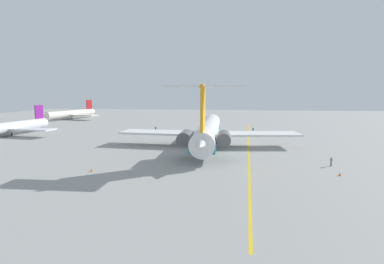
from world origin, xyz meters
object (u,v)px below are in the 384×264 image
Objects in this scene: ground_crew_portside at (282,132)px; safety_cone_wingtip at (92,170)px; airliner_mid_right at (9,128)px; ground_crew_near_nose at (331,160)px; airliner_far_right at (70,114)px; ground_crew_near_tail at (253,129)px; safety_cone_nose at (340,174)px; main_jetliner at (208,131)px; ground_crew_starboard at (156,128)px.

safety_cone_wingtip is (-45.45, 37.51, -0.85)m from ground_crew_portside.
ground_crew_near_nose is (-26.76, -82.24, -1.47)m from airliner_mid_right.
airliner_far_right is at bearing 19.01° from ground_crew_portside.
safety_cone_wingtip is at bearing -26.26° from ground_crew_near_tail.
safety_cone_wingtip is (-2.44, 39.62, 0.00)m from safety_cone_nose.
ground_crew_near_tail is at bearing -29.80° from safety_cone_wingtip.
ground_crew_near_nose is at bearing -5.61° from safety_cone_nose.
airliner_mid_right is at bearing 52.27° from ground_crew_portside.
ground_crew_near_tail is 3.19× the size of safety_cone_nose.
main_jetliner is at bearing -20.97° from ground_crew_near_tail.
airliner_far_right is 52.62× the size of safety_cone_wingtip.
airliner_mid_right reaches higher than ground_crew_near_nose.
safety_cone_wingtip is (-51.87, 29.71, -0.84)m from ground_crew_near_tail.
ground_crew_starboard is at bearing 35.13° from main_jetliner.
airliner_far_right reaches higher than safety_cone_wingtip.
ground_crew_near_tail is 50.42m from safety_cone_nose.
main_jetliner reaches higher than airliner_far_right.
safety_cone_nose is (-48.78, -41.42, -0.81)m from ground_crew_starboard.
main_jetliner is 60.36m from airliner_mid_right.
airliner_far_right is 100.14m from ground_crew_portside.
airliner_far_right is at bearing 30.30° from safety_cone_wingtip.
airliner_far_right is 52.62× the size of safety_cone_nose.
ground_crew_near_nose is 3.06× the size of safety_cone_wingtip.
safety_cone_wingtip is at bearing 93.53° from safety_cone_nose.
ground_crew_near_nose is at bearing 17.28° from ground_crew_near_tail.
airliner_mid_right is 88.11m from safety_cone_nose.
main_jetliner is 31.76m from safety_cone_nose.
ground_crew_starboard is at bearing 78.81° from ground_crew_near_nose.
airliner_mid_right is 55.08m from safety_cone_wingtip.
safety_cone_nose is at bearing -136.11° from main_jetliner.
ground_crew_near_nose is at bearing 139.43° from ground_crew_portside.
ground_crew_near_nose is (-80.79, -92.60, -1.53)m from airliner_far_right.
ground_crew_near_nose is 44.34m from ground_crew_near_tail.
ground_crew_near_nose is at bearing 79.82° from airliner_mid_right.
airliner_far_right reaches higher than ground_crew_portside.
main_jetliner reaches higher than airliner_mid_right.
ground_crew_near_nose is 0.98× the size of ground_crew_starboard.
airliner_far_right is at bearing 82.96° from ground_crew_near_nose.
ground_crew_portside is (9.89, -79.51, -1.41)m from airliner_mid_right.
ground_crew_near_tail reaches higher than safety_cone_nose.
airliner_mid_right is 86.50m from ground_crew_near_nose.
airliner_mid_right reaches higher than safety_cone_wingtip.
ground_crew_portside reaches higher than safety_cone_wingtip.
ground_crew_near_tail is at bearing 5.72° from ground_crew_portside.
safety_cone_nose is (-49.43, -9.91, -0.84)m from ground_crew_near_tail.
airliner_mid_right is at bearing 67.92° from safety_cone_nose.
ground_crew_near_tail is at bearing 110.66° from airliner_mid_right.
main_jetliner is 89.06× the size of safety_cone_wingtip.
main_jetliner is at bearing -34.99° from safety_cone_wingtip.
ground_crew_portside is (36.65, 2.73, 0.06)m from ground_crew_near_nose.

